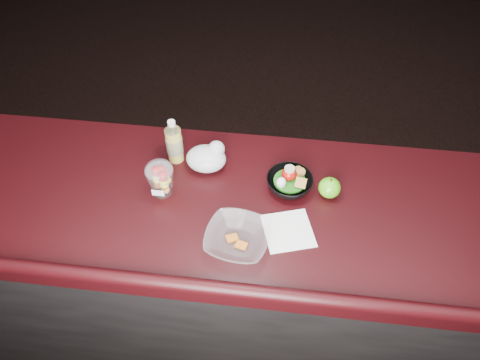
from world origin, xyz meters
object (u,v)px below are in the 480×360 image
lemonade_bottle (174,144)px  green_apple (330,188)px  fruit_cup (160,178)px  snack_bowl (289,182)px  takeout_bowl (237,239)px

lemonade_bottle → green_apple: 0.59m
fruit_cup → snack_bowl: (0.45, 0.07, -0.04)m
takeout_bowl → green_apple: bearing=39.5°
fruit_cup → takeout_bowl: bearing=-32.6°
fruit_cup → green_apple: bearing=5.5°
snack_bowl → takeout_bowl: size_ratio=0.82×
fruit_cup → takeout_bowl: size_ratio=0.59×
lemonade_bottle → takeout_bowl: 0.46m
snack_bowl → takeout_bowl: bearing=-120.8°
fruit_cup → snack_bowl: size_ratio=0.72×
lemonade_bottle → fruit_cup: (-0.01, -0.17, -0.01)m
lemonade_bottle → snack_bowl: (0.44, -0.10, -0.05)m
snack_bowl → takeout_bowl: snack_bowl is taller
lemonade_bottle → takeout_bowl: bearing=-51.8°
takeout_bowl → fruit_cup: bearing=147.4°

